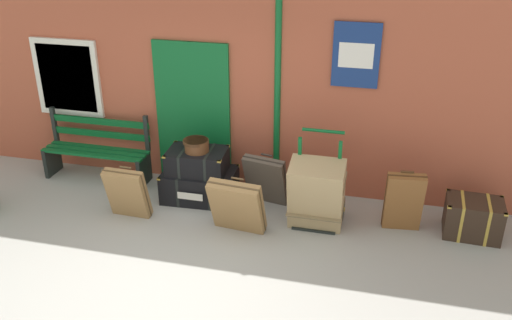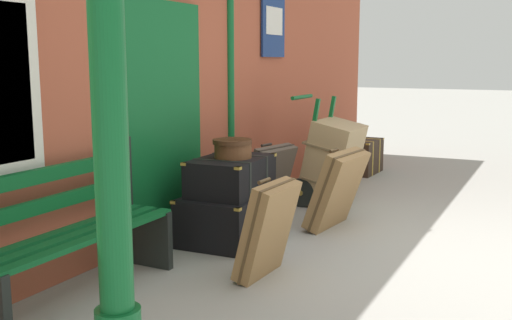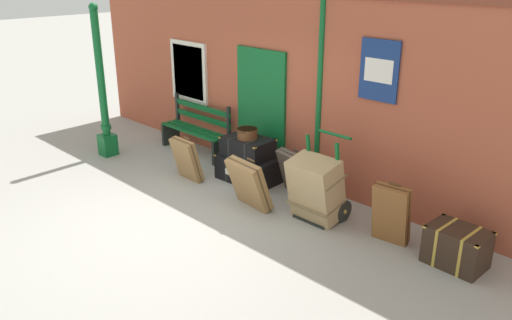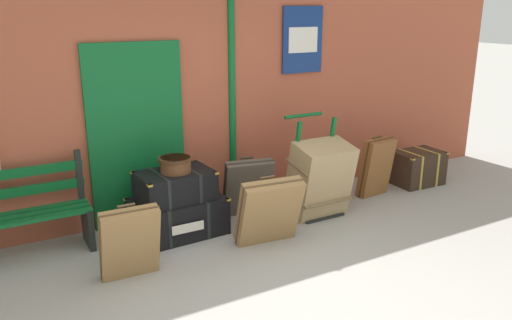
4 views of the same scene
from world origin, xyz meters
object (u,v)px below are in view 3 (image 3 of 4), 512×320
object	(u,v)px
platform_bench	(197,130)
corner_trunk	(457,247)
steamer_trunk_base	(249,168)
suitcase_beige	(391,214)
lamp_post	(103,101)
suitcase_oxblood	(295,174)
steamer_trunk_middle	(248,147)
round_hatbox	(247,133)
suitcase_slate	(187,159)
porters_trolley	(323,198)
large_brown_trunk	(316,189)
suitcase_cream	(249,184)

from	to	relation	value
platform_bench	corner_trunk	world-z (taller)	platform_bench
steamer_trunk_base	suitcase_beige	xyz separation A→B (m)	(2.77, -0.15, 0.19)
platform_bench	lamp_post	bearing A→B (deg)	-129.76
lamp_post	suitcase_oxblood	size ratio (longest dim) A/B	3.74
steamer_trunk_base	steamer_trunk_middle	xyz separation A→B (m)	(-0.02, -0.01, 0.37)
round_hatbox	corner_trunk	distance (m)	3.69
suitcase_slate	suitcase_oxblood	bearing A→B (deg)	25.42
lamp_post	corner_trunk	distance (m)	6.52
steamer_trunk_base	round_hatbox	xyz separation A→B (m)	(-0.01, -0.03, 0.63)
suitcase_beige	corner_trunk	size ratio (longest dim) A/B	1.16
lamp_post	suitcase_beige	distance (m)	5.64
steamer_trunk_middle	suitcase_oxblood	world-z (taller)	steamer_trunk_middle
platform_bench	steamer_trunk_base	xyz separation A→B (m)	(1.70, -0.27, -0.23)
porters_trolley	suitcase_oxblood	xyz separation A→B (m)	(-0.75, 0.25, 0.09)
round_hatbox	large_brown_trunk	size ratio (longest dim) A/B	0.37
steamer_trunk_middle	large_brown_trunk	distance (m)	1.74
steamer_trunk_base	round_hatbox	size ratio (longest dim) A/B	2.97
lamp_post	suitcase_slate	xyz separation A→B (m)	(2.03, 0.30, -0.68)
corner_trunk	porters_trolley	bearing A→B (deg)	-176.91
suitcase_beige	steamer_trunk_base	bearing A→B (deg)	176.92
lamp_post	platform_bench	bearing A→B (deg)	50.24
suitcase_cream	large_brown_trunk	bearing A→B (deg)	22.35
platform_bench	steamer_trunk_middle	bearing A→B (deg)	-9.35
suitcase_oxblood	corner_trunk	distance (m)	2.70
platform_bench	porters_trolley	xyz separation A→B (m)	(3.39, -0.44, -0.17)
suitcase_beige	suitcase_slate	xyz separation A→B (m)	(-3.51, -0.57, -0.04)
steamer_trunk_base	suitcase_oxblood	world-z (taller)	suitcase_oxblood
platform_bench	porters_trolley	bearing A→B (deg)	-7.45
suitcase_beige	corner_trunk	world-z (taller)	suitcase_beige
round_hatbox	corner_trunk	bearing A→B (deg)	-0.72
lamp_post	suitcase_slate	distance (m)	2.16
suitcase_cream	lamp_post	bearing A→B (deg)	-175.30
corner_trunk	lamp_post	bearing A→B (deg)	-171.54
platform_bench	suitcase_slate	size ratio (longest dim) A/B	2.16
lamp_post	steamer_trunk_middle	bearing A→B (deg)	20.21
lamp_post	corner_trunk	world-z (taller)	lamp_post
round_hatbox	suitcase_oxblood	bearing A→B (deg)	6.24
porters_trolley	corner_trunk	world-z (taller)	porters_trolley
suitcase_beige	round_hatbox	bearing A→B (deg)	177.47
large_brown_trunk	suitcase_beige	world-z (taller)	large_brown_trunk
large_brown_trunk	suitcase_slate	distance (m)	2.46
large_brown_trunk	corner_trunk	distance (m)	1.97
large_brown_trunk	suitcase_beige	xyz separation A→B (m)	(1.08, 0.20, -0.07)
platform_bench	suitcase_slate	bearing A→B (deg)	-45.93
lamp_post	steamer_trunk_base	world-z (taller)	lamp_post
porters_trolley	suitcase_oxblood	size ratio (longest dim) A/B	1.62
suitcase_oxblood	steamer_trunk_middle	bearing A→B (deg)	-174.77
corner_trunk	suitcase_oxblood	bearing A→B (deg)	176.83
lamp_post	corner_trunk	bearing A→B (deg)	8.46
steamer_trunk_middle	suitcase_beige	world-z (taller)	suitcase_beige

